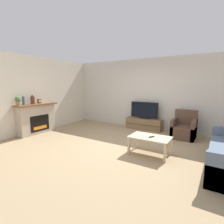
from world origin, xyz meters
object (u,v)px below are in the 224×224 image
potted_plant (18,100)px  remote (152,137)px  mantel_vase_left (23,101)px  mantel_vase_centre_left (33,100)px  armchair (184,129)px  coffee_table (150,139)px  fireplace (36,118)px  mantel_clock (39,101)px  tv (144,111)px  tv_stand (144,124)px

potted_plant → remote: (4.10, 0.87, -0.75)m
mantel_vase_left → remote: 4.22m
mantel_vase_centre_left → armchair: size_ratio=0.34×
potted_plant → coffee_table: 4.23m
fireplace → remote: (4.12, 0.26, -0.07)m
mantel_vase_centre_left → coffee_table: 4.15m
mantel_clock → remote: size_ratio=1.01×
coffee_table → mantel_clock: bearing=-178.0°
potted_plant → armchair: bearing=32.0°
mantel_vase_centre_left → tv: 4.02m
mantel_clock → potted_plant: bearing=-90.1°
remote → coffee_table: bearing=-175.3°
tv_stand → mantel_clock: bearing=-141.3°
fireplace → potted_plant: potted_plant is taller
tv_stand → armchair: armchair is taller
mantel_vase_centre_left → tv_stand: mantel_vase_centre_left is taller
mantel_clock → tv: mantel_clock is taller
armchair → remote: size_ratio=5.99×
tv_stand → coffee_table: bearing=-64.7°
tv_stand → remote: (1.11, -2.28, 0.26)m
coffee_table → tv: bearing=115.3°
mantel_vase_left → coffee_table: 4.19m
armchair → mantel_clock: bearing=-155.4°
mantel_vase_centre_left → tv_stand: size_ratio=0.22×
potted_plant → coffee_table: bearing=12.5°
remote → fireplace: bearing=-144.3°
fireplace → remote: bearing=3.6°
tv → armchair: size_ratio=1.22×
tv_stand → tv: 0.51m
fireplace → mantel_vase_left: mantel_vase_left is taller
coffee_table → fireplace: bearing=-176.0°
mantel_vase_centre_left → mantel_clock: (0.00, 0.25, -0.06)m
remote → mantel_clock: bearing=-146.3°
fireplace → mantel_vase_left: size_ratio=4.91×
tv → coffee_table: bearing=-64.7°
fireplace → mantel_clock: bearing=83.1°
mantel_vase_centre_left → potted_plant: mantel_vase_centre_left is taller
potted_plant → tv: size_ratio=0.26×
tv_stand → coffee_table: (1.06, -2.25, 0.18)m
tv_stand → coffee_table: 2.50m
fireplace → armchair: fireplace is taller
armchair → tv: bearing=167.5°
mantel_vase_left → tv: (2.99, 2.97, -0.48)m
mantel_vase_centre_left → armchair: 5.14m
mantel_clock → tv_stand: bearing=38.7°
mantel_clock → tv_stand: size_ratio=0.11×
mantel_vase_left → fireplace: bearing=92.2°
coffee_table → armchair: bearing=76.9°
mantel_vase_left → armchair: (4.50, 2.63, -0.91)m
armchair → coffee_table: armchair is taller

